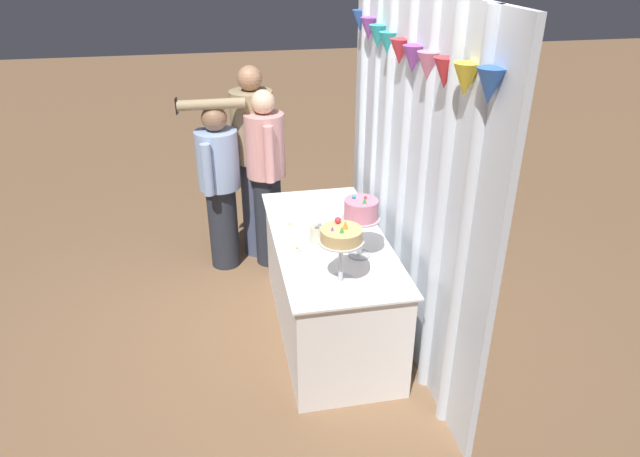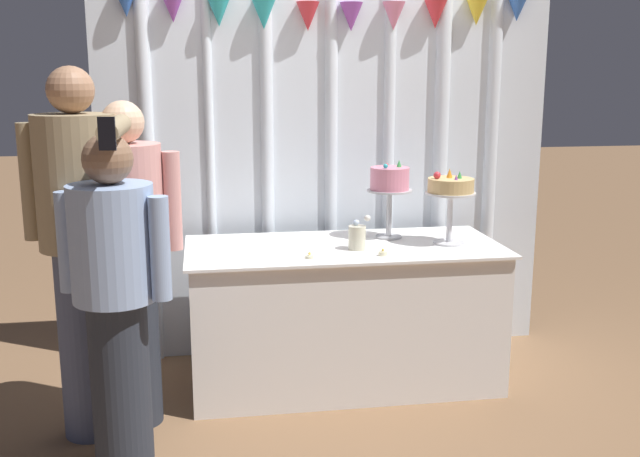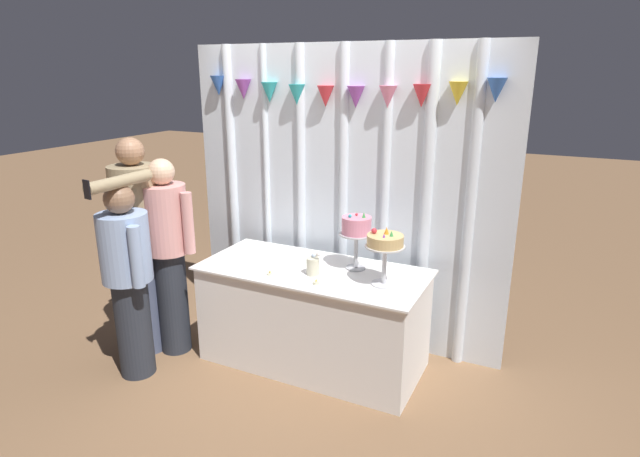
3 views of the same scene
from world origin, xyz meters
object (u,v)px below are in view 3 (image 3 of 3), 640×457
(flower_vase, at_px, (313,265))
(guest_man_dark_suit, at_px, (168,250))
(guest_man_pink_jacket, at_px, (128,276))
(tealight_near_left, at_px, (316,283))
(guest_girl_blue_dress, at_px, (139,239))
(cake_display_nearright, at_px, (385,244))
(tealight_far_left, at_px, (270,274))
(cake_table, at_px, (313,316))
(cake_display_nearleft, at_px, (356,228))

(flower_vase, relative_size, guest_man_dark_suit, 0.12)
(guest_man_dark_suit, bearing_deg, guest_man_pink_jacket, -94.01)
(tealight_near_left, bearing_deg, guest_man_dark_suit, -176.87)
(tealight_near_left, height_order, guest_girl_blue_dress, guest_girl_blue_dress)
(cake_display_nearright, bearing_deg, guest_man_dark_suit, -170.80)
(flower_vase, xyz_separation_m, tealight_far_left, (-0.28, -0.15, -0.06))
(guest_girl_blue_dress, bearing_deg, tealight_near_left, 6.15)
(cake_table, relative_size, tealight_near_left, 37.52)
(cake_display_nearleft, xyz_separation_m, tealight_near_left, (-0.13, -0.40, -0.30))
(guest_man_dark_suit, relative_size, guest_man_pink_jacket, 1.08)
(guest_girl_blue_dress, height_order, guest_man_pink_jacket, guest_girl_blue_dress)
(cake_display_nearright, bearing_deg, tealight_near_left, -154.25)
(cake_display_nearleft, bearing_deg, flower_vase, -134.07)
(tealight_far_left, distance_m, guest_man_dark_suit, 0.88)
(cake_display_nearleft, distance_m, guest_man_pink_jacket, 1.68)
(cake_table, height_order, tealight_far_left, tealight_far_left)
(guest_man_dark_suit, bearing_deg, guest_girl_blue_dress, -156.73)
(tealight_far_left, bearing_deg, guest_man_pink_jacket, -152.27)
(cake_table, distance_m, guest_man_dark_suit, 1.24)
(flower_vase, relative_size, tealight_near_left, 4.12)
(guest_girl_blue_dress, bearing_deg, cake_display_nearright, 10.83)
(cake_display_nearright, distance_m, tealight_far_left, 0.87)
(guest_man_pink_jacket, bearing_deg, cake_display_nearleft, 31.45)
(tealight_far_left, relative_size, guest_man_dark_suit, 0.03)
(flower_vase, distance_m, guest_man_dark_suit, 1.17)
(guest_girl_blue_dress, distance_m, guest_man_pink_jacket, 0.39)
(guest_girl_blue_dress, height_order, guest_man_dark_suit, guest_girl_blue_dress)
(cake_display_nearleft, xyz_separation_m, guest_man_dark_suit, (-1.38, -0.46, -0.23))
(cake_table, bearing_deg, tealight_near_left, -58.50)
(flower_vase, bearing_deg, tealight_far_left, -151.79)
(tealight_near_left, distance_m, guest_man_pink_jacket, 1.36)
(flower_vase, bearing_deg, cake_display_nearleft, 45.93)
(cake_table, height_order, flower_vase, flower_vase)
(tealight_near_left, bearing_deg, guest_man_pink_jacket, -159.97)
(guest_man_dark_suit, bearing_deg, flower_vase, 11.03)
(cake_table, distance_m, cake_display_nearleft, 0.77)
(flower_vase, distance_m, guest_man_pink_jacket, 1.33)
(guest_girl_blue_dress, relative_size, guest_man_pink_jacket, 1.19)
(tealight_near_left, relative_size, guest_girl_blue_dress, 0.03)
(cake_table, bearing_deg, tealight_far_left, -132.59)
(guest_girl_blue_dress, xyz_separation_m, guest_man_dark_suit, (0.21, 0.09, -0.09))
(cake_table, distance_m, guest_man_pink_jacket, 1.39)
(guest_girl_blue_dress, distance_m, guest_man_dark_suit, 0.24)
(flower_vase, distance_m, tealight_near_left, 0.19)
(tealight_near_left, distance_m, guest_girl_blue_dress, 1.47)
(tealight_far_left, height_order, tealight_near_left, tealight_near_left)
(cake_display_nearleft, xyz_separation_m, flower_vase, (-0.23, -0.24, -0.24))
(flower_vase, xyz_separation_m, guest_girl_blue_dress, (-1.36, -0.31, 0.10))
(cake_display_nearleft, relative_size, guest_man_pink_jacket, 0.30)
(cake_table, bearing_deg, guest_girl_blue_dress, -162.60)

